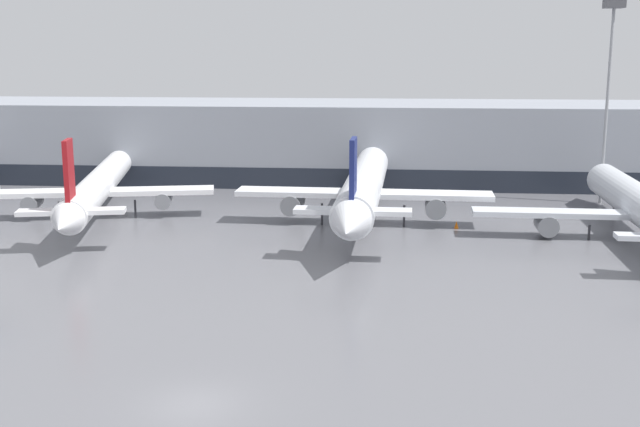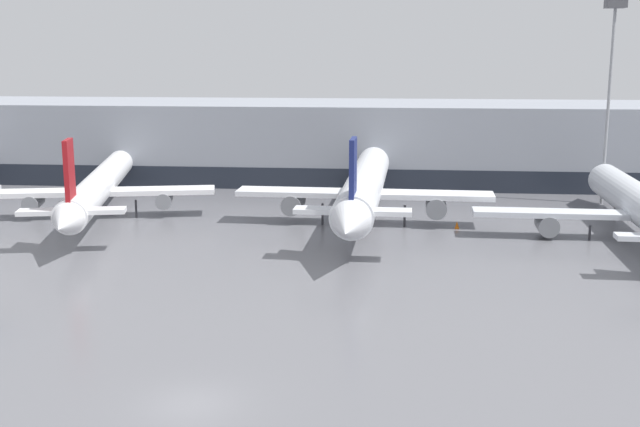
% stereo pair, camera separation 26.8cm
% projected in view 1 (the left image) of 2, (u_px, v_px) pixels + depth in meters
% --- Properties ---
extents(ground_plane, '(320.00, 320.00, 0.00)m').
position_uv_depth(ground_plane, '(195.00, 405.00, 34.90)').
color(ground_plane, slate).
extents(terminal_building, '(160.00, 26.69, 9.00)m').
position_uv_depth(terminal_building, '(320.00, 141.00, 94.41)').
color(terminal_building, gray).
rests_on(terminal_building, ground_plane).
extents(parked_jet_0, '(21.06, 36.10, 8.59)m').
position_uv_depth(parked_jet_0, '(98.00, 187.00, 72.89)').
color(parked_jet_0, white).
rests_on(parked_jet_0, ground_plane).
extents(parked_jet_4, '(22.49, 37.27, 8.96)m').
position_uv_depth(parked_jet_4, '(364.00, 187.00, 70.08)').
color(parked_jet_4, silver).
rests_on(parked_jet_4, ground_plane).
extents(traffic_cone_0, '(0.40, 0.40, 0.64)m').
position_uv_depth(traffic_cone_0, '(456.00, 225.00, 68.88)').
color(traffic_cone_0, orange).
rests_on(traffic_cone_0, ground_plane).
extents(apron_light_mast_2, '(1.80, 1.80, 19.75)m').
position_uv_depth(apron_light_mast_2, '(611.00, 46.00, 77.04)').
color(apron_light_mast_2, gray).
rests_on(apron_light_mast_2, ground_plane).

